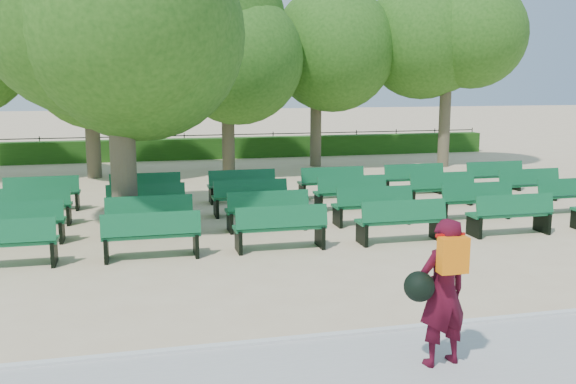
{
  "coord_description": "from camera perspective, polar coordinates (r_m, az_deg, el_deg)",
  "views": [
    {
      "loc": [
        -3.21,
        -14.04,
        3.48
      ],
      "look_at": [
        -0.04,
        -1.0,
        1.1
      ],
      "focal_mm": 40.0,
      "sensor_mm": 36.0,
      "label": 1
    }
  ],
  "objects": [
    {
      "name": "paving",
      "position": [
        8.14,
        11.41,
        -15.24
      ],
      "size": [
        30.0,
        2.2,
        0.06
      ],
      "primitive_type": "cube",
      "color": "#B0AFAB",
      "rests_on": "ground"
    },
    {
      "name": "tree_line",
      "position": [
        24.5,
        -5.99,
        1.85
      ],
      "size": [
        21.8,
        6.8,
        7.04
      ],
      "primitive_type": null,
      "color": "#2D6019",
      "rests_on": "ground"
    },
    {
      "name": "hedge",
      "position": [
        28.38,
        -7.1,
        3.86
      ],
      "size": [
        26.0,
        0.7,
        0.9
      ],
      "primitive_type": "cube",
      "color": "#225215",
      "rests_on": "ground"
    },
    {
      "name": "person",
      "position": [
        7.92,
        13.47,
        -8.51
      ],
      "size": [
        0.88,
        0.56,
        1.81
      ],
      "rotation": [
        0.0,
        0.0,
        3.33
      ],
      "color": "#400918",
      "rests_on": "ground"
    },
    {
      "name": "tree_among",
      "position": [
        14.67,
        -14.96,
        14.28
      ],
      "size": [
        4.96,
        4.96,
        6.91
      ],
      "color": "brown",
      "rests_on": "ground"
    },
    {
      "name": "fence",
      "position": [
        28.83,
        -7.17,
        3.06
      ],
      "size": [
        26.0,
        0.1,
        1.02
      ],
      "primitive_type": null,
      "color": "black",
      "rests_on": "ground"
    },
    {
      "name": "curb",
      "position": [
        9.1,
        8.3,
        -12.22
      ],
      "size": [
        30.0,
        0.12,
        0.1
      ],
      "primitive_type": "cube",
      "color": "silver",
      "rests_on": "ground"
    },
    {
      "name": "bench_array",
      "position": [
        16.08,
        1.92,
        -2.08
      ],
      "size": [
        1.93,
        0.72,
        1.19
      ],
      "rotation": [
        0.0,
        0.0,
        0.07
      ],
      "color": "#105C31",
      "rests_on": "ground"
    },
    {
      "name": "ground",
      "position": [
        14.81,
        -0.75,
        -3.53
      ],
      "size": [
        120.0,
        120.0,
        0.0
      ],
      "primitive_type": "plane",
      "color": "#D0B38A"
    }
  ]
}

